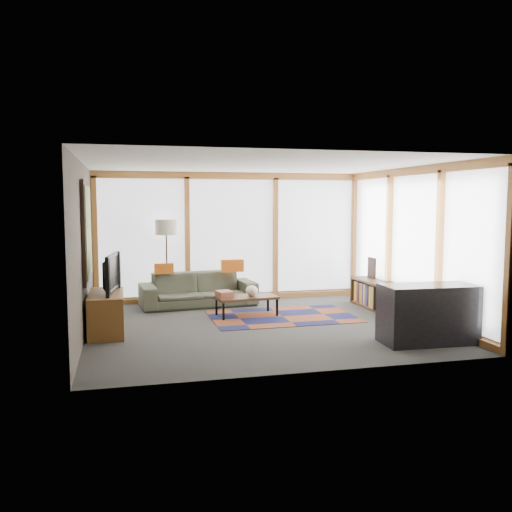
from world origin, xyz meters
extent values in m
plane|color=#32322F|center=(0.00, 0.00, 0.00)|extent=(5.50, 5.50, 0.00)
cube|color=#463E35|center=(-2.75, 0.00, 1.30)|extent=(0.04, 5.00, 2.60)
cube|color=#463E35|center=(0.00, -2.50, 1.30)|extent=(5.50, 0.04, 2.60)
cube|color=silver|center=(0.00, 0.00, 2.60)|extent=(5.50, 5.00, 0.04)
cube|color=white|center=(0.00, 2.47, 1.30)|extent=(5.30, 0.02, 2.35)
cube|color=white|center=(2.72, 0.00, 1.30)|extent=(0.02, 4.80, 2.35)
cube|color=black|center=(-2.71, 0.30, 1.55)|extent=(0.05, 1.35, 1.55)
cube|color=yellow|center=(-2.69, 0.30, 1.55)|extent=(0.02, 1.20, 1.40)
cube|color=brown|center=(0.51, 0.56, 0.01)|extent=(2.50, 1.62, 0.01)
imported|color=#313427|center=(-0.78, 1.92, 0.32)|extent=(2.27, 1.06, 0.64)
cube|color=#C25817|center=(-1.42, 1.96, 0.74)|extent=(0.37, 0.14, 0.20)
cube|color=#C25817|center=(-0.10, 1.92, 0.76)|extent=(0.44, 0.14, 0.24)
cube|color=brown|center=(-0.47, 0.80, 0.41)|extent=(0.30, 0.35, 0.10)
ellipsoid|color=silver|center=(0.01, 0.77, 0.45)|extent=(0.25, 0.25, 0.19)
ellipsoid|color=black|center=(2.39, -0.03, 0.57)|extent=(0.25, 0.25, 0.11)
ellipsoid|color=black|center=(2.47, 0.37, 0.56)|extent=(0.18, 0.18, 0.08)
cube|color=black|center=(2.58, 1.33, 0.72)|extent=(0.04, 0.30, 0.40)
cube|color=brown|center=(-2.44, 0.09, 0.31)|extent=(0.52, 1.24, 0.62)
imported|color=black|center=(-2.43, 0.13, 0.92)|extent=(0.29, 1.05, 0.60)
cube|color=black|center=(2.02, -1.62, 0.42)|extent=(1.35, 0.68, 0.84)
camera|label=1|loc=(-2.17, -8.40, 2.01)|focal=38.00mm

